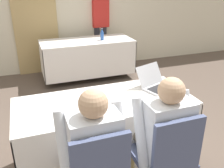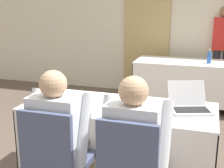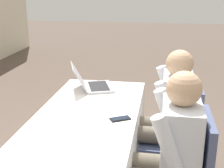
{
  "view_description": "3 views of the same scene",
  "coord_description": "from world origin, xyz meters",
  "px_view_note": "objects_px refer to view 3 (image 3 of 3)",
  "views": [
    {
      "loc": [
        -0.66,
        -2.02,
        1.83
      ],
      "look_at": [
        0.0,
        -0.19,
        0.99
      ],
      "focal_mm": 40.0,
      "sensor_mm": 36.0,
      "label": 1
    },
    {
      "loc": [
        0.75,
        -2.53,
        1.63
      ],
      "look_at": [
        0.0,
        -0.19,
        0.99
      ],
      "focal_mm": 50.0,
      "sensor_mm": 36.0,
      "label": 2
    },
    {
      "loc": [
        -1.96,
        -0.52,
        1.63
      ],
      "look_at": [
        0.0,
        -0.19,
        0.99
      ],
      "focal_mm": 50.0,
      "sensor_mm": 36.0,
      "label": 3
    }
  ],
  "objects_px": {
    "chair_near_right": "(178,134)",
    "person_white_shirt": "(166,115)",
    "person_checkered_shirt": "(166,153)",
    "laptop": "(93,84)",
    "cell_phone": "(120,119)"
  },
  "relations": [
    {
      "from": "person_checkered_shirt",
      "to": "person_white_shirt",
      "type": "relative_size",
      "value": 1.0
    },
    {
      "from": "person_white_shirt",
      "to": "chair_near_right",
      "type": "bearing_deg",
      "value": 90.0
    },
    {
      "from": "cell_phone",
      "to": "person_white_shirt",
      "type": "distance_m",
      "value": 0.44
    },
    {
      "from": "cell_phone",
      "to": "chair_near_right",
      "type": "xyz_separation_m",
      "value": [
        0.3,
        -0.42,
        -0.23
      ]
    },
    {
      "from": "chair_near_right",
      "to": "person_white_shirt",
      "type": "xyz_separation_m",
      "value": [
        0.0,
        0.1,
        0.16
      ]
    },
    {
      "from": "person_checkered_shirt",
      "to": "person_white_shirt",
      "type": "height_order",
      "value": "same"
    },
    {
      "from": "laptop",
      "to": "chair_near_right",
      "type": "height_order",
      "value": "laptop"
    },
    {
      "from": "laptop",
      "to": "person_checkered_shirt",
      "type": "distance_m",
      "value": 1.12
    },
    {
      "from": "cell_phone",
      "to": "chair_near_right",
      "type": "relative_size",
      "value": 0.17
    },
    {
      "from": "person_checkered_shirt",
      "to": "person_white_shirt",
      "type": "distance_m",
      "value": 0.58
    },
    {
      "from": "laptop",
      "to": "chair_near_right",
      "type": "xyz_separation_m",
      "value": [
        -0.32,
        -0.75,
        -0.27
      ]
    },
    {
      "from": "laptop",
      "to": "person_checkered_shirt",
      "type": "relative_size",
      "value": 0.37
    },
    {
      "from": "person_checkered_shirt",
      "to": "laptop",
      "type": "bearing_deg",
      "value": -144.35
    },
    {
      "from": "person_white_shirt",
      "to": "person_checkered_shirt",
      "type": "bearing_deg",
      "value": 0.0
    },
    {
      "from": "person_white_shirt",
      "to": "laptop",
      "type": "bearing_deg",
      "value": -116.35
    }
  ]
}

